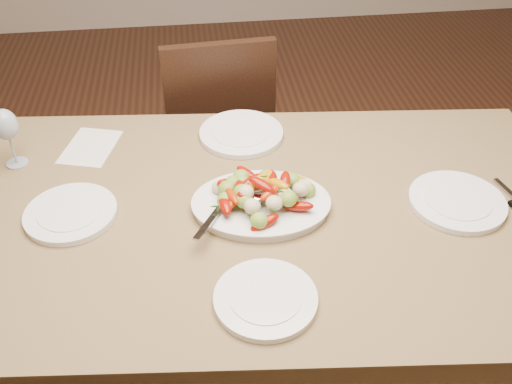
{
  "coord_description": "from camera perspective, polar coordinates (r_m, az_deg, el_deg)",
  "views": [
    {
      "loc": [
        -0.39,
        -1.38,
        1.81
      ],
      "look_at": [
        -0.24,
        -0.17,
        0.82
      ],
      "focal_mm": 40.0,
      "sensor_mm": 36.0,
      "label": 1
    }
  ],
  "objects": [
    {
      "name": "chair_far",
      "position": [
        2.47,
        -4.02,
        6.35
      ],
      "size": [
        0.45,
        0.45,
        0.95
      ],
      "primitive_type": null,
      "rotation": [
        0.0,
        0.0,
        3.22
      ],
      "color": "black",
      "rests_on": "ground"
    },
    {
      "name": "serving_platter",
      "position": [
        1.6,
        0.51,
        -1.37
      ],
      "size": [
        0.4,
        0.31,
        0.02
      ],
      "primitive_type": "ellipsoid",
      "rotation": [
        0.0,
        0.0,
        -0.09
      ],
      "color": "white",
      "rests_on": "dining_table"
    },
    {
      "name": "menu_card",
      "position": [
        1.93,
        -16.23,
        4.34
      ],
      "size": [
        0.2,
        0.24,
        0.0
      ],
      "primitive_type": "cube",
      "rotation": [
        0.0,
        0.0,
        -0.28
      ],
      "color": "silver",
      "rests_on": "dining_table"
    },
    {
      "name": "plate_near",
      "position": [
        1.36,
        0.96,
        -10.65
      ],
      "size": [
        0.25,
        0.25,
        0.02
      ],
      "primitive_type": "cylinder",
      "color": "white",
      "rests_on": "dining_table"
    },
    {
      "name": "dining_table",
      "position": [
        1.88,
        0.0,
        -10.53
      ],
      "size": [
        1.93,
        1.21,
        0.76
      ],
      "primitive_type": "cube",
      "rotation": [
        0.0,
        0.0,
        -0.09
      ],
      "color": "brown",
      "rests_on": "ground"
    },
    {
      "name": "floor",
      "position": [
        2.31,
        5.54,
        -12.82
      ],
      "size": [
        6.0,
        6.0,
        0.0
      ],
      "primitive_type": "plane",
      "color": "#381D11",
      "rests_on": "ground"
    },
    {
      "name": "plate_right",
      "position": [
        1.72,
        19.46,
        -0.93
      ],
      "size": [
        0.27,
        0.27,
        0.02
      ],
      "primitive_type": "cylinder",
      "color": "white",
      "rests_on": "dining_table"
    },
    {
      "name": "roasted_vegetables",
      "position": [
        1.56,
        0.52,
        0.22
      ],
      "size": [
        0.33,
        0.24,
        0.09
      ],
      "primitive_type": null,
      "rotation": [
        0.0,
        0.0,
        -0.09
      ],
      "color": "#7F0C02",
      "rests_on": "serving_platter"
    },
    {
      "name": "plate_far",
      "position": [
        1.9,
        -1.48,
        5.85
      ],
      "size": [
        0.28,
        0.28,
        0.02
      ],
      "primitive_type": "cylinder",
      "color": "white",
      "rests_on": "dining_table"
    },
    {
      "name": "plate_left",
      "position": [
        1.66,
        -18.04,
        -2.06
      ],
      "size": [
        0.25,
        0.25,
        0.02
      ],
      "primitive_type": "cylinder",
      "color": "white",
      "rests_on": "dining_table"
    },
    {
      "name": "serving_spoon",
      "position": [
        1.55,
        -1.84,
        -1.28
      ],
      "size": [
        0.28,
        0.18,
        0.03
      ],
      "primitive_type": null,
      "rotation": [
        0.0,
        0.0,
        -0.48
      ],
      "color": "#9EA0A8",
      "rests_on": "serving_platter"
    },
    {
      "name": "wine_glass",
      "position": [
        1.87,
        -23.49,
        5.12
      ],
      "size": [
        0.08,
        0.08,
        0.2
      ],
      "primitive_type": null,
      "color": "#8C99A5",
      "rests_on": "dining_table"
    }
  ]
}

